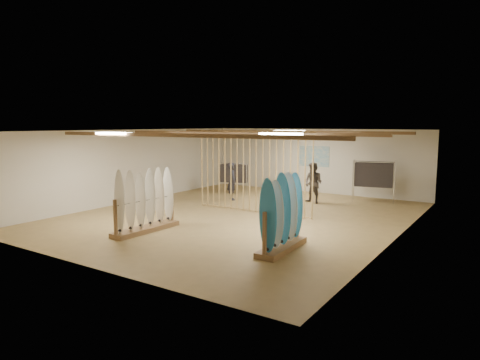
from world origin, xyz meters
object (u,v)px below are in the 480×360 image
Objects in this scene: rack_right at (282,225)px; clothing_rack_b at (374,175)px; rack_left at (146,210)px; clothing_rack_a at (234,173)px; shopper_a at (232,179)px; shopper_b at (313,180)px.

rack_right is 7.68m from clothing_rack_b.
rack_left is 7.04m from clothing_rack_a.
shopper_b is (3.01, 1.11, 0.03)m from shopper_a.
rack_left reaches higher than clothing_rack_a.
rack_left is 5.58m from shopper_a.
rack_left is 1.36× the size of clothing_rack_b.
clothing_rack_b is at bearing -1.20° from clothing_rack_a.
shopper_a is at bearing -163.10° from clothing_rack_b.
clothing_rack_b is (-0.03, 7.67, 0.44)m from rack_right.
shopper_a is 3.21m from shopper_b.
rack_left is 1.30× the size of shopper_a.
rack_left is at bearing -175.69° from rack_right.
shopper_b is at bearing -115.55° from shopper_a.
rack_right reaches higher than shopper_b.
clothing_rack_a is at bearing -178.61° from clothing_rack_b.
rack_left is 1.25× the size of shopper_b.
shopper_b is at bearing -17.61° from clothing_rack_a.
rack_left is 1.63× the size of clothing_rack_a.
clothing_rack_b is 5.53m from shopper_a.
shopper_b is at bearing 73.64° from rack_left.
shopper_b is at bearing -151.88° from clothing_rack_b.
rack_left is at bearing 142.69° from shopper_a.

